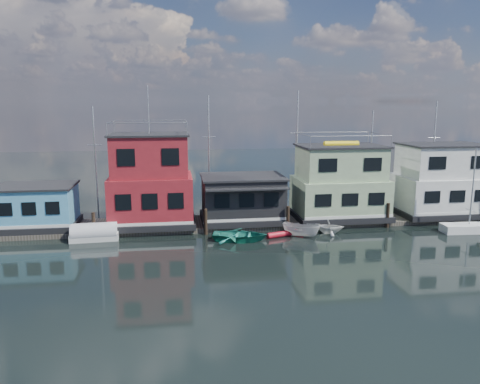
{
  "coord_description": "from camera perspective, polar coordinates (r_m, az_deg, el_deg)",
  "views": [
    {
      "loc": [
        -6.45,
        -28.46,
        10.93
      ],
      "look_at": [
        -0.72,
        12.0,
        3.0
      ],
      "focal_mm": 35.0,
      "sensor_mm": 36.0,
      "label": 1
    }
  ],
  "objects": [
    {
      "name": "dock",
      "position": [
        42.36,
        0.97,
        -3.69
      ],
      "size": [
        48.0,
        5.0,
        0.4
      ],
      "primitive_type": "cube",
      "color": "#595147",
      "rests_on": "ground"
    },
    {
      "name": "houseboat_red",
      "position": [
        41.09,
        -10.81,
        1.22
      ],
      "size": [
        7.4,
        5.9,
        11.86
      ],
      "color": "black",
      "rests_on": "dock"
    },
    {
      "name": "dinghy_teal",
      "position": [
        37.38,
        -0.01,
        -5.3
      ],
      "size": [
        4.94,
        4.01,
        0.9
      ],
      "primitive_type": "imported",
      "rotation": [
        0.0,
        0.0,
        1.34
      ],
      "color": "#258875",
      "rests_on": "ground"
    },
    {
      "name": "houseboat_white",
      "position": [
        48.11,
        23.31,
        1.24
      ],
      "size": [
        8.4,
        5.9,
        6.66
      ],
      "color": "black",
      "rests_on": "dock"
    },
    {
      "name": "dinghy_white",
      "position": [
        40.07,
        10.86,
        -4.12
      ],
      "size": [
        2.77,
        2.52,
        1.26
      ],
      "primitive_type": "imported",
      "rotation": [
        0.0,
        0.0,
        1.36
      ],
      "color": "silver",
      "rests_on": "ground"
    },
    {
      "name": "ground",
      "position": [
        31.17,
        4.47,
        -9.58
      ],
      "size": [
        160.0,
        160.0,
        0.0
      ],
      "primitive_type": "plane",
      "color": "black",
      "rests_on": "ground"
    },
    {
      "name": "houseboat_green",
      "position": [
        43.76,
        12.04,
        1.03
      ],
      "size": [
        8.4,
        5.9,
        7.03
      ],
      "color": "black",
      "rests_on": "dock"
    },
    {
      "name": "tarp_runabout",
      "position": [
        39.26,
        -17.34,
        -4.84
      ],
      "size": [
        3.82,
        1.73,
        1.52
      ],
      "rotation": [
        0.0,
        0.0,
        0.06
      ],
      "color": "beige",
      "rests_on": "ground"
    },
    {
      "name": "pilings",
      "position": [
        39.4,
        1.13,
        -3.47
      ],
      "size": [
        42.28,
        0.28,
        2.2
      ],
      "color": "#2D2116",
      "rests_on": "ground"
    },
    {
      "name": "red_kayak",
      "position": [
        38.8,
        5.49,
        -5.06
      ],
      "size": [
        3.24,
        1.5,
        0.48
      ],
      "primitive_type": "cylinder",
      "rotation": [
        0.0,
        1.57,
        0.33
      ],
      "color": "red",
      "rests_on": "ground"
    },
    {
      "name": "houseboat_blue",
      "position": [
        42.98,
        -23.47,
        -1.66
      ],
      "size": [
        6.4,
        4.9,
        3.66
      ],
      "color": "black",
      "rests_on": "dock"
    },
    {
      "name": "motorboat",
      "position": [
        38.68,
        7.47,
        -4.58
      ],
      "size": [
        3.37,
        2.7,
        1.24
      ],
      "primitive_type": "imported",
      "rotation": [
        0.0,
        0.0,
        1.02
      ],
      "color": "silver",
      "rests_on": "ground"
    },
    {
      "name": "day_sailer",
      "position": [
        44.26,
        26.12,
        -3.9
      ],
      "size": [
        4.63,
        1.77,
        7.18
      ],
      "rotation": [
        0.0,
        0.0,
        -0.06
      ],
      "color": "white",
      "rests_on": "ground"
    },
    {
      "name": "houseboat_dark",
      "position": [
        41.76,
        0.3,
        -0.78
      ],
      "size": [
        7.4,
        6.1,
        4.06
      ],
      "color": "black",
      "rests_on": "dock"
    },
    {
      "name": "background_masts",
      "position": [
        48.1,
        5.48,
        4.51
      ],
      "size": [
        36.4,
        0.16,
        12.0
      ],
      "color": "silver",
      "rests_on": "ground"
    }
  ]
}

